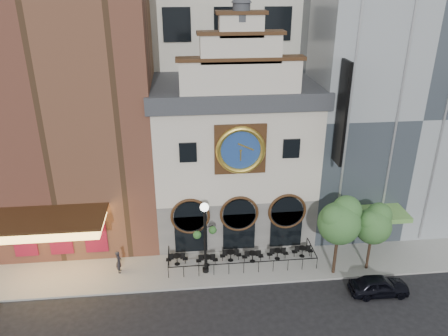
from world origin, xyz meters
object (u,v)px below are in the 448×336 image
Objects in this scene: tree_left at (340,220)px; bistro_0 at (177,259)px; bistro_5 at (302,251)px; tree_right at (374,223)px; pedestrian at (119,262)px; bistro_2 at (231,255)px; bistro_1 at (207,260)px; bistro_4 at (278,254)px; lamppost at (205,230)px; car_right at (379,285)px; bistro_3 at (253,256)px.

bistro_0 is at bearing 169.61° from tree_left.
bistro_5 is 0.31× the size of tree_right.
pedestrian is 15.65m from tree_left.
bistro_1 is at bearing -166.71° from bistro_2.
tree_left is (3.67, -1.94, 3.82)m from bistro_4.
bistro_5 is 7.98m from lamppost.
tree_right is at bearing -10.82° from bistro_2.
bistro_2 is 3.49m from bistro_4.
bistro_5 is at bearing -16.33° from lamppost.
car_right is (11.18, -4.07, 0.06)m from bistro_1.
bistro_1 is at bearing -177.21° from bistro_4.
tree_right is at bearing -10.86° from bistro_3.
lamppost reaches higher than bistro_2.
car_right is 4.15m from tree_right.
lamppost reaches higher than bistro_3.
bistro_0 is 0.29× the size of lamppost.
tree_right is (0.31, 2.64, 3.19)m from car_right.
bistro_0 and bistro_1 have the same top height.
bistro_0 is 1.00× the size of bistro_3.
pedestrian is at bearing -179.06° from bistro_1.
bistro_1 is 0.40× the size of car_right.
tree_left reaches higher than tree_right.
pedestrian is 0.31× the size of lamppost.
tree_right reaches higher than bistro_4.
pedestrian reaches higher than bistro_4.
car_right is (4.00, -4.45, 0.06)m from bistro_5.
pedestrian is at bearing -173.59° from bistro_0.
bistro_5 is (9.35, 0.02, 0.00)m from bistro_0.
lamppost reaches higher than bistro_4.
pedestrian is 18.01m from tree_right.
car_right is 0.71× the size of lamppost.
bistro_2 is at bearing 163.64° from tree_left.
bistro_2 is 1.62m from bistro_3.
lamppost reaches higher than tree_right.
lamppost is at bearing 173.88° from tree_left.
bistro_3 is 0.92× the size of pedestrian.
lamppost is at bearing -166.76° from bistro_3.
bistro_2 and bistro_5 have the same top height.
bistro_0 is 1.00× the size of bistro_1.
bistro_4 is 6.24m from lamppost.
bistro_4 is at bearing -90.94° from pedestrian.
tree_left is (8.94, -1.68, 3.82)m from bistro_1.
bistro_0 is 1.00× the size of bistro_4.
bistro_3 and bistro_5 have the same top height.
car_right reaches higher than bistro_1.
lamppost is 11.66m from tree_right.
lamppost reaches higher than bistro_1.
bistro_5 is 0.92× the size of pedestrian.
car_right is 0.67× the size of tree_left.
bistro_4 is 0.31× the size of tree_right.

